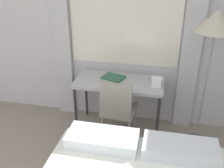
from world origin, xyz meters
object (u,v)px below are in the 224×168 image
object	(u,v)px
desk_chair	(118,108)
telephone	(157,82)
desk	(119,86)
book	(114,77)
standing_lamp	(215,30)

from	to	relation	value
desk_chair	telephone	xyz separation A→B (m)	(0.43, 0.26, 0.27)
desk	desk_chair	bearing A→B (deg)	-81.78
desk	telephone	xyz separation A→B (m)	(0.47, -0.04, 0.12)
telephone	book	xyz separation A→B (m)	(-0.56, 0.10, -0.04)
desk	book	distance (m)	0.13
desk	desk_chair	xyz separation A→B (m)	(0.04, -0.30, -0.15)
desk	book	size ratio (longest dim) A/B	3.53
standing_lamp	book	bearing A→B (deg)	172.21
desk_chair	desk	bearing A→B (deg)	103.14
desk_chair	book	world-z (taller)	desk_chair
standing_lamp	desk	bearing A→B (deg)	175.02
desk_chair	standing_lamp	distance (m)	1.39
desk	desk_chair	distance (m)	0.34
desk	book	bearing A→B (deg)	144.12
desk_chair	telephone	size ratio (longest dim) A/B	6.60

